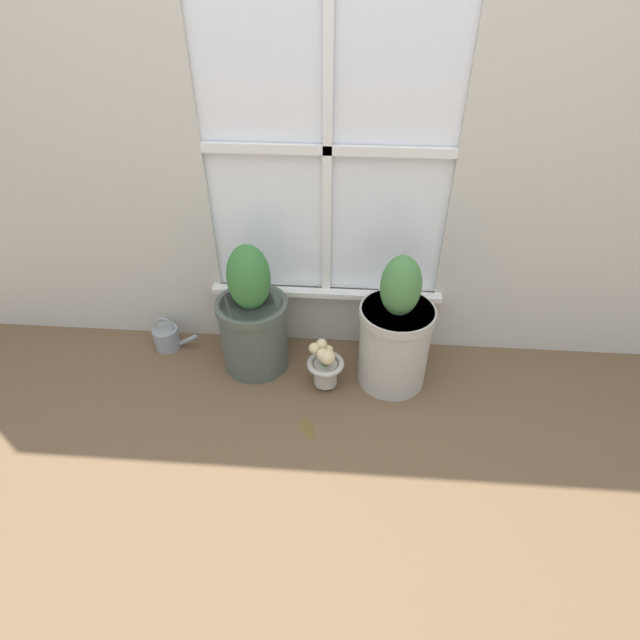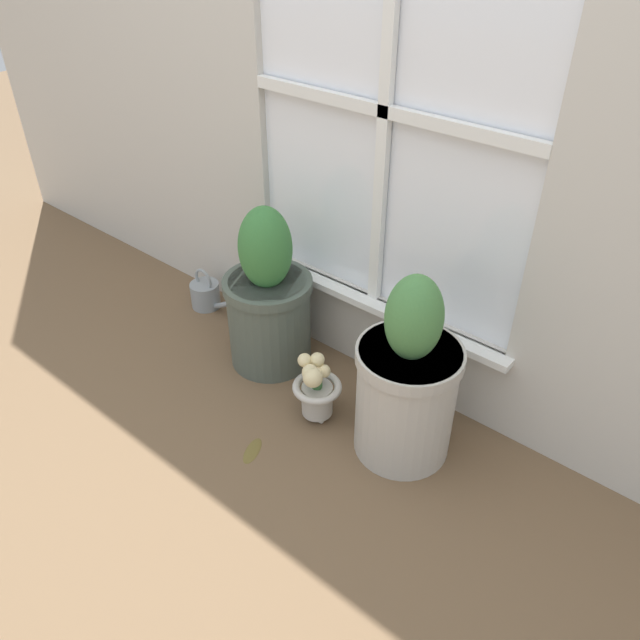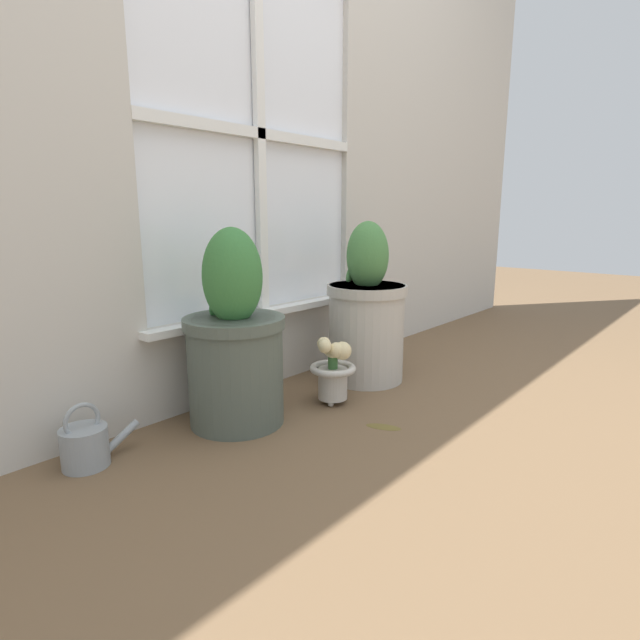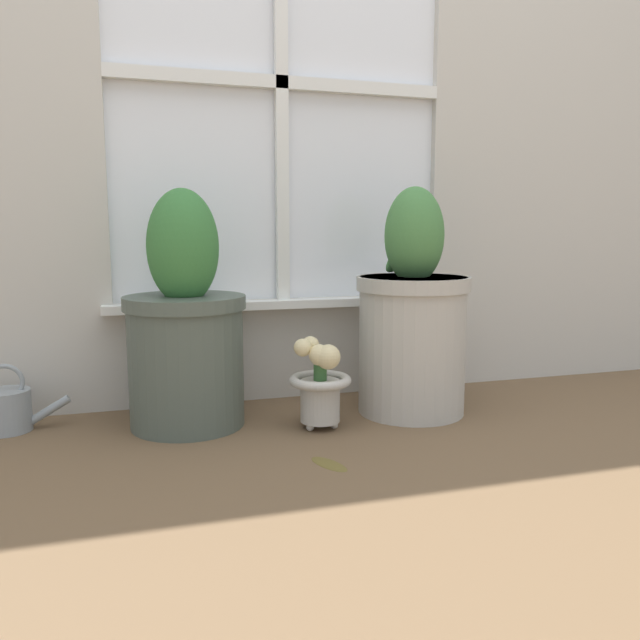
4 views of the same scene
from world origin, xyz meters
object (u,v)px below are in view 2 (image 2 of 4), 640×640
Objects in this scene: potted_plant_right at (407,384)px; watering_can at (206,294)px; potted_plant_left at (268,302)px; flower_vase at (316,388)px.

watering_can is (-1.05, 0.14, -0.20)m from potted_plant_right.
potted_plant_right is 1.08m from watering_can.
flower_vase is at bearing -21.56° from potted_plant_left.
potted_plant_left is 0.49m from watering_can.
potted_plant_left is at bearing 158.44° from flower_vase.
potted_plant_left is 0.37m from flower_vase.
potted_plant_right is 0.32m from flower_vase.
potted_plant_right reaches higher than potted_plant_left.
potted_plant_left is 2.58× the size of flower_vase.
potted_plant_right is at bearing -7.33° from watering_can.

